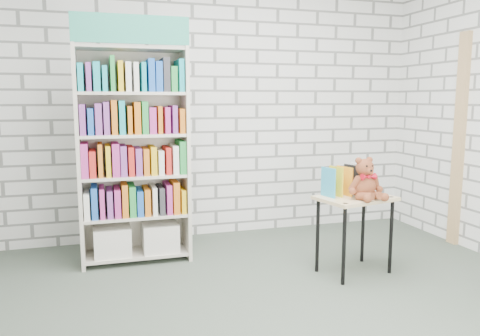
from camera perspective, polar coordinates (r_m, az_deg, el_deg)
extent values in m
plane|color=#414C40|center=(3.41, 5.48, -16.91)|extent=(4.50, 4.50, 0.00)
cube|color=silver|center=(4.99, -3.04, 7.74)|extent=(4.50, 0.02, 2.80)
cube|color=beige|center=(4.23, -19.03, 1.11)|extent=(0.03, 0.37, 1.91)
cube|color=beige|center=(4.29, -6.66, 1.61)|extent=(0.03, 0.37, 1.91)
cube|color=beige|center=(4.41, -12.96, 1.64)|extent=(0.95, 0.02, 1.91)
cube|color=teal|center=(4.07, -13.12, 16.18)|extent=(0.95, 0.02, 0.23)
cube|color=beige|center=(4.43, -12.42, -10.12)|extent=(0.89, 0.35, 0.03)
cube|color=beige|center=(4.33, -12.57, -5.59)|extent=(0.89, 0.35, 0.03)
cube|color=beige|center=(4.26, -12.73, -0.89)|extent=(0.89, 0.35, 0.03)
cube|color=beige|center=(4.22, -12.88, 3.94)|extent=(0.89, 0.35, 0.03)
cube|color=beige|center=(4.21, -13.04, 8.83)|extent=(0.89, 0.35, 0.03)
cube|color=beige|center=(4.23, -13.22, 14.00)|extent=(0.89, 0.35, 0.03)
cube|color=silver|center=(4.38, -15.27, -8.51)|extent=(0.32, 0.31, 0.25)
cube|color=silver|center=(4.41, -9.71, -8.23)|extent=(0.32, 0.31, 0.25)
cube|color=green|center=(4.29, -12.62, -3.81)|extent=(0.89, 0.31, 0.25)
cube|color=orange|center=(4.23, -12.78, 0.97)|extent=(0.89, 0.31, 0.25)
cube|color=#BF338C|center=(4.20, -12.94, 5.84)|extent=(0.89, 0.31, 0.25)
cube|color=#19A5B2|center=(4.20, -13.10, 10.75)|extent=(0.89, 0.31, 0.25)
cube|color=tan|center=(4.00, 13.90, -3.60)|extent=(0.69, 0.54, 0.03)
cylinder|color=black|center=(3.80, 12.55, -9.30)|extent=(0.03, 0.03, 0.63)
cylinder|color=black|center=(4.04, 9.43, -8.15)|extent=(0.03, 0.03, 0.63)
cylinder|color=black|center=(4.15, 17.92, -8.00)|extent=(0.03, 0.03, 0.63)
cylinder|color=black|center=(4.37, 14.75, -7.05)|extent=(0.03, 0.03, 0.63)
cylinder|color=black|center=(3.73, 12.73, -4.27)|extent=(0.04, 0.04, 0.01)
cylinder|color=black|center=(4.07, 17.94, -3.41)|extent=(0.04, 0.04, 0.01)
cube|color=#2B96BD|center=(3.91, 10.78, -1.68)|extent=(0.05, 0.19, 0.25)
cube|color=gold|center=(3.97, 11.69, -1.57)|extent=(0.05, 0.19, 0.25)
cube|color=orange|center=(4.02, 12.58, -1.47)|extent=(0.05, 0.19, 0.25)
cube|color=black|center=(4.08, 13.45, -1.36)|extent=(0.05, 0.19, 0.25)
cube|color=white|center=(4.13, 14.29, -1.26)|extent=(0.05, 0.19, 0.25)
cube|color=#C64523|center=(4.19, 15.10, -1.17)|extent=(0.05, 0.19, 0.25)
ellipsoid|color=brown|center=(3.94, 14.85, -2.13)|extent=(0.20, 0.17, 0.20)
sphere|color=brown|center=(3.91, 14.97, 0.06)|extent=(0.14, 0.14, 0.14)
sphere|color=brown|center=(3.88, 14.25, 0.88)|extent=(0.05, 0.05, 0.05)
sphere|color=brown|center=(3.95, 15.50, 0.95)|extent=(0.05, 0.05, 0.05)
sphere|color=brown|center=(3.87, 15.45, -0.34)|extent=(0.06, 0.06, 0.06)
sphere|color=black|center=(3.85, 15.19, 0.20)|extent=(0.02, 0.02, 0.02)
sphere|color=black|center=(3.88, 15.78, 0.24)|extent=(0.02, 0.02, 0.02)
sphere|color=black|center=(3.85, 15.68, -0.32)|extent=(0.02, 0.02, 0.02)
cylinder|color=brown|center=(3.86, 13.82, -1.87)|extent=(0.10, 0.08, 0.14)
cylinder|color=brown|center=(3.98, 16.20, -1.67)|extent=(0.10, 0.09, 0.14)
sphere|color=brown|center=(3.84, 13.55, -2.77)|extent=(0.06, 0.06, 0.06)
sphere|color=brown|center=(3.99, 16.62, -2.48)|extent=(0.06, 0.06, 0.06)
cylinder|color=brown|center=(3.84, 14.98, -3.35)|extent=(0.11, 0.16, 0.08)
cylinder|color=brown|center=(3.90, 16.35, -3.21)|extent=(0.10, 0.16, 0.08)
sphere|color=brown|center=(3.77, 15.28, -3.64)|extent=(0.07, 0.07, 0.07)
sphere|color=brown|center=(3.87, 17.23, -3.43)|extent=(0.07, 0.07, 0.07)
cone|color=red|center=(3.86, 15.00, -1.06)|extent=(0.06, 0.06, 0.05)
cone|color=red|center=(3.90, 15.80, -1.00)|extent=(0.06, 0.06, 0.05)
sphere|color=red|center=(3.87, 15.43, -1.03)|extent=(0.03, 0.03, 0.03)
cube|color=tan|center=(5.12, 25.14, 3.05)|extent=(0.05, 0.12, 2.10)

